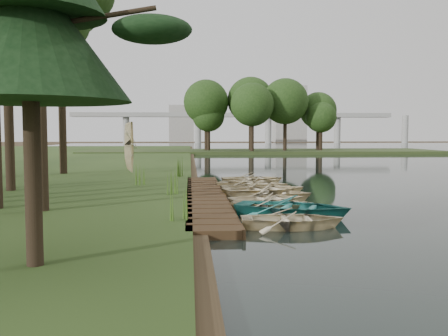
{
  "coord_description": "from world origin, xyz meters",
  "views": [
    {
      "loc": [
        -2.26,
        -20.9,
        2.86
      ],
      "look_at": [
        -0.8,
        0.45,
        1.36
      ],
      "focal_mm": 40.0,
      "sensor_mm": 36.0,
      "label": 1
    }
  ],
  "objects": [
    {
      "name": "building_a",
      "position": [
        30.0,
        140.0,
        9.0
      ],
      "size": [
        10.0,
        8.0,
        18.0
      ],
      "primitive_type": "cube",
      "color": "#A5A5A0",
      "rests_on": "ground"
    },
    {
      "name": "rowboat_0",
      "position": [
        0.76,
        -6.43,
        0.37
      ],
      "size": [
        3.2,
        2.35,
        0.64
      ],
      "primitive_type": "imported",
      "rotation": [
        0.0,
        0.0,
        1.52
      ],
      "color": "beige",
      "rests_on": "water"
    },
    {
      "name": "rowboat_1",
      "position": [
        1.14,
        -4.61,
        0.45
      ],
      "size": [
        4.62,
        4.05,
        0.8
      ],
      "primitive_type": "imported",
      "rotation": [
        0.0,
        0.0,
        1.16
      ],
      "color": "teal",
      "rests_on": "water"
    },
    {
      "name": "stored_rowboat",
      "position": [
        -6.04,
        11.39,
        0.64
      ],
      "size": [
        3.31,
        2.37,
        0.68
      ],
      "primitive_type": "imported",
      "rotation": [
        3.14,
        0.0,
        1.56
      ],
      "color": "beige",
      "rests_on": "bank"
    },
    {
      "name": "rowboat_9",
      "position": [
        1.19,
        6.44,
        0.4
      ],
      "size": [
        3.54,
        2.63,
        0.71
      ],
      "primitive_type": "imported",
      "rotation": [
        0.0,
        0.0,
        1.63
      ],
      "color": "beige",
      "rests_on": "water"
    },
    {
      "name": "rowboat_4",
      "position": [
        1.09,
        -0.38,
        0.4
      ],
      "size": [
        3.91,
        3.21,
        0.71
      ],
      "primitive_type": "imported",
      "rotation": [
        0.0,
        0.0,
        1.32
      ],
      "color": "beige",
      "rests_on": "water"
    },
    {
      "name": "rowboat_7",
      "position": [
        0.81,
        3.43,
        0.42
      ],
      "size": [
        4.25,
        3.71,
        0.73
      ],
      "primitive_type": "imported",
      "rotation": [
        0.0,
        0.0,
        1.17
      ],
      "color": "beige",
      "rests_on": "water"
    },
    {
      "name": "ground",
      "position": [
        0.0,
        0.0,
        0.0
      ],
      "size": [
        300.0,
        300.0,
        0.0
      ],
      "primitive_type": "plane",
      "color": "#3D2F1D"
    },
    {
      "name": "rowboat_6",
      "position": [
        0.84,
        2.12,
        0.4
      ],
      "size": [
        3.53,
        2.66,
        0.69
      ],
      "primitive_type": "imported",
      "rotation": [
        0.0,
        0.0,
        1.66
      ],
      "color": "beige",
      "rests_on": "water"
    },
    {
      "name": "tree_4",
      "position": [
        -10.29,
        1.92,
        8.66
      ],
      "size": [
        4.87,
        4.87,
        10.49
      ],
      "color": "black",
      "rests_on": "bank"
    },
    {
      "name": "rowboat_3",
      "position": [
        0.75,
        -1.85,
        0.37
      ],
      "size": [
        3.5,
        2.82,
        0.64
      ],
      "primitive_type": "imported",
      "rotation": [
        0.0,
        0.0,
        1.78
      ],
      "color": "beige",
      "rests_on": "water"
    },
    {
      "name": "boardwalk",
      "position": [
        -1.6,
        0.0,
        0.15
      ],
      "size": [
        1.6,
        16.0,
        0.3
      ],
      "primitive_type": "cube",
      "color": "#3A2816",
      "rests_on": "ground"
    },
    {
      "name": "reeds_1",
      "position": [
        -3.03,
        0.04,
        0.81
      ],
      "size": [
        0.6,
        0.6,
        1.03
      ],
      "primitive_type": "cone",
      "color": "#3F661E",
      "rests_on": "bank"
    },
    {
      "name": "reeds_3",
      "position": [
        -2.79,
        8.55,
        0.87
      ],
      "size": [
        0.6,
        0.6,
        1.14
      ],
      "primitive_type": "cone",
      "color": "#3F661E",
      "rests_on": "bank"
    },
    {
      "name": "far_trees",
      "position": [
        4.67,
        50.0,
        6.43
      ],
      "size": [
        45.6,
        5.6,
        8.8
      ],
      "color": "black",
      "rests_on": "peninsula"
    },
    {
      "name": "rowboat_8",
      "position": [
        1.15,
        5.14,
        0.38
      ],
      "size": [
        3.82,
        3.35,
        0.66
      ],
      "primitive_type": "imported",
      "rotation": [
        0.0,
        0.0,
        1.98
      ],
      "color": "beige",
      "rests_on": "water"
    },
    {
      "name": "building_b",
      "position": [
        -5.0,
        145.0,
        6.0
      ],
      "size": [
        8.0,
        8.0,
        12.0
      ],
      "primitive_type": "cube",
      "color": "#A5A5A0",
      "rests_on": "ground"
    },
    {
      "name": "rowboat_5",
      "position": [
        1.05,
        0.66,
        0.44
      ],
      "size": [
        4.39,
        3.65,
        0.79
      ],
      "primitive_type": "imported",
      "rotation": [
        0.0,
        0.0,
        1.85
      ],
      "color": "beige",
      "rests_on": "water"
    },
    {
      "name": "reeds_2",
      "position": [
        -4.77,
        4.05,
        0.83
      ],
      "size": [
        0.6,
        0.6,
        1.06
      ],
      "primitive_type": "cone",
      "color": "#3F661E",
      "rests_on": "bank"
    },
    {
      "name": "reeds_0",
      "position": [
        -2.6,
        -6.21,
        0.76
      ],
      "size": [
        0.6,
        0.6,
        0.91
      ],
      "primitive_type": "cone",
      "color": "#3F661E",
      "rests_on": "bank"
    },
    {
      "name": "rowboat_2",
      "position": [
        0.79,
        -3.24,
        0.38
      ],
      "size": [
        3.62,
        2.98,
        0.65
      ],
      "primitive_type": "imported",
      "rotation": [
        0.0,
        0.0,
        1.31
      ],
      "color": "beige",
      "rests_on": "water"
    },
    {
      "name": "peninsula",
      "position": [
        8.0,
        50.0,
        0.23
      ],
      "size": [
        50.0,
        14.0,
        0.45
      ],
      "primitive_type": "cube",
      "color": "#30411C",
      "rests_on": "ground"
    },
    {
      "name": "bridge",
      "position": [
        12.31,
        120.0,
        7.08
      ],
      "size": [
        95.9,
        4.0,
        8.6
      ],
      "color": "#A5A5A0",
      "rests_on": "ground"
    }
  ]
}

